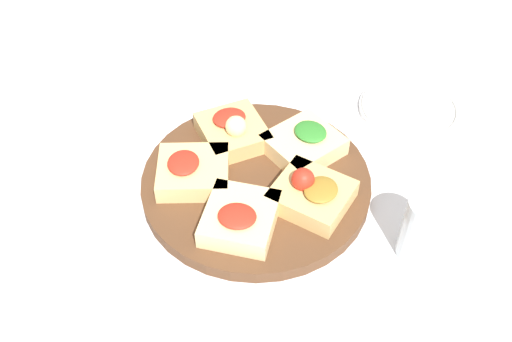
% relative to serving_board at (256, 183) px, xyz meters
% --- Properties ---
extents(ground_plane, '(3.00, 3.00, 0.00)m').
position_rel_serving_board_xyz_m(ground_plane, '(0.00, 0.00, -0.01)').
color(ground_plane, white).
extents(serving_board, '(0.36, 0.36, 0.02)m').
position_rel_serving_board_xyz_m(serving_board, '(0.00, 0.00, 0.00)').
color(serving_board, '#51331E').
rests_on(serving_board, ground_plane).
extents(focaccia_slice_0, '(0.12, 0.12, 0.06)m').
position_rel_serving_board_xyz_m(focaccia_slice_0, '(-0.02, -0.09, 0.03)').
color(focaccia_slice_0, tan).
rests_on(focaccia_slice_0, serving_board).
extents(focaccia_slice_1, '(0.14, 0.14, 0.04)m').
position_rel_serving_board_xyz_m(focaccia_slice_1, '(0.08, -0.05, 0.03)').
color(focaccia_slice_1, '#DBB775').
rests_on(focaccia_slice_1, serving_board).
extents(focaccia_slice_2, '(0.15, 0.15, 0.04)m').
position_rel_serving_board_xyz_m(focaccia_slice_2, '(0.07, 0.07, 0.03)').
color(focaccia_slice_2, '#E5C689').
rests_on(focaccia_slice_2, serving_board).
extents(focaccia_slice_3, '(0.14, 0.14, 0.06)m').
position_rel_serving_board_xyz_m(focaccia_slice_3, '(-0.04, 0.09, 0.03)').
color(focaccia_slice_3, tan).
rests_on(focaccia_slice_3, serving_board).
extents(focaccia_slice_4, '(0.11, 0.11, 0.04)m').
position_rel_serving_board_xyz_m(focaccia_slice_4, '(-0.10, -0.01, 0.03)').
color(focaccia_slice_4, '#E5C689').
rests_on(focaccia_slice_4, serving_board).
extents(plate_left, '(0.18, 0.18, 0.02)m').
position_rel_serving_board_xyz_m(plate_left, '(-0.33, 0.00, -0.00)').
color(plate_left, white).
rests_on(plate_left, ground_plane).
extents(plate_right, '(0.22, 0.22, 0.02)m').
position_rel_serving_board_xyz_m(plate_right, '(0.37, -0.02, -0.00)').
color(plate_right, white).
rests_on(plate_right, ground_plane).
extents(water_glass, '(0.07, 0.07, 0.11)m').
position_rel_serving_board_xyz_m(water_glass, '(-0.13, 0.24, 0.04)').
color(water_glass, silver).
rests_on(water_glass, ground_plane).
extents(napkin_stack, '(0.13, 0.12, 0.00)m').
position_rel_serving_board_xyz_m(napkin_stack, '(-0.15, -0.32, -0.01)').
color(napkin_stack, white).
rests_on(napkin_stack, ground_plane).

